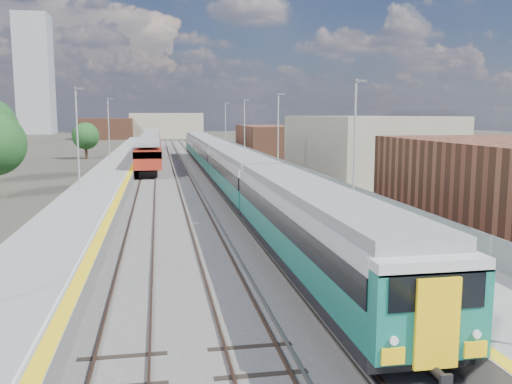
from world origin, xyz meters
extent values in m
plane|color=#47443A|center=(0.00, 50.00, 0.00)|extent=(320.00, 320.00, 0.00)
cube|color=#565451|center=(-2.25, 52.50, 0.03)|extent=(10.50, 155.00, 0.06)
cube|color=#4C3323|center=(0.78, 55.00, 0.11)|extent=(0.07, 160.00, 0.14)
cube|color=#4C3323|center=(2.22, 55.00, 0.11)|extent=(0.07, 160.00, 0.14)
cube|color=#4C3323|center=(-2.72, 55.00, 0.11)|extent=(0.07, 160.00, 0.14)
cube|color=#4C3323|center=(-1.28, 55.00, 0.11)|extent=(0.07, 160.00, 0.14)
cube|color=#4C3323|center=(-6.22, 55.00, 0.11)|extent=(0.07, 160.00, 0.14)
cube|color=#4C3323|center=(-4.78, 55.00, 0.11)|extent=(0.07, 160.00, 0.14)
cube|color=gray|center=(0.45, 55.00, 0.10)|extent=(0.08, 160.00, 0.10)
cube|color=gray|center=(-0.95, 55.00, 0.10)|extent=(0.08, 160.00, 0.10)
cube|color=slate|center=(5.25, 52.50, 0.50)|extent=(4.70, 155.00, 1.00)
cube|color=gray|center=(5.25, 52.50, 1.00)|extent=(4.70, 155.00, 0.03)
cube|color=yellow|center=(3.15, 52.50, 1.02)|extent=(0.40, 155.00, 0.01)
cube|color=gray|center=(7.45, 52.50, 1.60)|extent=(0.06, 155.00, 1.20)
cylinder|color=#9EA0A3|center=(6.60, 22.00, 4.77)|extent=(0.12, 0.12, 7.50)
cube|color=#4C4C4F|center=(6.85, 22.00, 8.42)|extent=(0.70, 0.18, 0.14)
cylinder|color=#9EA0A3|center=(6.60, 42.00, 4.77)|extent=(0.12, 0.12, 7.50)
cube|color=#4C4C4F|center=(6.85, 42.00, 8.42)|extent=(0.70, 0.18, 0.14)
cylinder|color=#9EA0A3|center=(6.60, 62.00, 4.77)|extent=(0.12, 0.12, 7.50)
cube|color=#4C4C4F|center=(6.85, 62.00, 8.42)|extent=(0.70, 0.18, 0.14)
cylinder|color=#9EA0A3|center=(6.60, 82.00, 4.77)|extent=(0.12, 0.12, 7.50)
cube|color=#4C4C4F|center=(6.85, 82.00, 8.42)|extent=(0.70, 0.18, 0.14)
cube|color=slate|center=(-9.05, 52.50, 0.50)|extent=(4.30, 155.00, 1.00)
cube|color=gray|center=(-9.05, 52.50, 1.00)|extent=(4.30, 155.00, 0.03)
cube|color=yellow|center=(-7.15, 52.50, 1.02)|extent=(0.45, 155.00, 0.01)
cube|color=silver|center=(-7.50, 52.50, 1.03)|extent=(0.08, 155.00, 0.01)
cylinder|color=#9EA0A3|center=(-10.20, 34.00, 4.77)|extent=(0.12, 0.12, 7.50)
cube|color=#4C4C4F|center=(-9.95, 34.00, 8.42)|extent=(0.70, 0.18, 0.14)
cylinder|color=#9EA0A3|center=(-10.20, 60.00, 4.77)|extent=(0.12, 0.12, 7.50)
cube|color=#4C4C4F|center=(-9.95, 60.00, 8.42)|extent=(0.70, 0.18, 0.14)
cube|color=gray|center=(16.00, 45.00, 3.20)|extent=(11.00, 22.00, 6.40)
cube|color=brown|center=(13.00, 78.00, 2.40)|extent=(8.00, 18.00, 4.80)
cube|color=gray|center=(-2.00, 150.00, 3.50)|extent=(20.00, 14.00, 7.00)
cube|color=brown|center=(-18.00, 145.00, 2.80)|extent=(14.00, 12.00, 5.60)
cube|color=gray|center=(-45.00, 190.00, 20.00)|extent=(11.00, 11.00, 40.00)
cube|color=black|center=(1.50, 13.24, 0.87)|extent=(2.68, 19.20, 0.45)
cube|color=#136453|center=(1.50, 13.24, 1.65)|extent=(2.78, 19.20, 1.12)
cube|color=black|center=(1.50, 13.24, 2.54)|extent=(2.84, 19.20, 0.77)
cube|color=silver|center=(1.50, 13.24, 3.15)|extent=(2.78, 19.20, 0.47)
cube|color=gray|center=(1.50, 13.24, 3.56)|extent=(2.46, 19.20, 0.39)
cube|color=black|center=(1.50, 32.94, 0.87)|extent=(2.68, 19.20, 0.45)
cube|color=#136453|center=(1.50, 32.94, 1.65)|extent=(2.78, 19.20, 1.12)
cube|color=black|center=(1.50, 32.94, 2.54)|extent=(2.84, 19.20, 0.77)
cube|color=silver|center=(1.50, 32.94, 3.15)|extent=(2.78, 19.20, 0.47)
cube|color=gray|center=(1.50, 32.94, 3.56)|extent=(2.46, 19.20, 0.39)
cube|color=black|center=(1.50, 52.64, 0.87)|extent=(2.68, 19.20, 0.45)
cube|color=#136453|center=(1.50, 52.64, 1.65)|extent=(2.78, 19.20, 1.12)
cube|color=black|center=(1.50, 52.64, 2.54)|extent=(2.84, 19.20, 0.77)
cube|color=silver|center=(1.50, 52.64, 3.15)|extent=(2.78, 19.20, 0.47)
cube|color=gray|center=(1.50, 52.64, 3.56)|extent=(2.46, 19.20, 0.39)
cube|color=black|center=(1.50, 72.33, 0.87)|extent=(2.68, 19.20, 0.45)
cube|color=#136453|center=(1.50, 72.33, 1.65)|extent=(2.78, 19.20, 1.12)
cube|color=black|center=(1.50, 72.33, 2.54)|extent=(2.84, 19.20, 0.77)
cube|color=silver|center=(1.50, 72.33, 3.15)|extent=(2.78, 19.20, 0.47)
cube|color=gray|center=(1.50, 72.33, 3.56)|extent=(2.46, 19.20, 0.39)
cube|color=#136453|center=(1.50, 3.40, 2.12)|extent=(2.76, 0.59, 2.07)
cube|color=black|center=(1.50, 3.09, 2.71)|extent=(2.26, 0.06, 0.79)
cube|color=yellow|center=(1.50, 3.04, 2.02)|extent=(1.03, 0.10, 2.07)
cube|color=black|center=(-5.50, 56.75, 0.47)|extent=(1.90, 16.14, 0.66)
cube|color=maroon|center=(-5.50, 56.75, 2.05)|extent=(2.80, 18.99, 2.00)
cube|color=black|center=(-5.50, 56.75, 2.55)|extent=(2.86, 18.99, 0.70)
cube|color=gray|center=(-5.50, 56.75, 3.55)|extent=(2.50, 18.99, 0.40)
cube|color=black|center=(-5.50, 76.24, 0.47)|extent=(1.90, 16.14, 0.66)
cube|color=maroon|center=(-5.50, 76.24, 2.05)|extent=(2.80, 18.99, 2.00)
cube|color=black|center=(-5.50, 76.24, 2.55)|extent=(2.86, 18.99, 0.70)
cube|color=gray|center=(-5.50, 76.24, 3.55)|extent=(2.50, 18.99, 0.40)
cube|color=black|center=(-5.50, 95.72, 0.47)|extent=(1.90, 16.14, 0.66)
cube|color=maroon|center=(-5.50, 95.72, 2.05)|extent=(2.80, 18.99, 2.00)
cube|color=black|center=(-5.50, 95.72, 2.55)|extent=(2.86, 18.99, 0.70)
cube|color=gray|center=(-5.50, 95.72, 3.55)|extent=(2.50, 18.99, 0.40)
cylinder|color=#382619|center=(-15.01, 76.59, 0.95)|extent=(0.44, 0.44, 1.90)
sphere|color=#183F18|center=(-15.01, 76.59, 3.42)|extent=(4.00, 4.00, 4.00)
cylinder|color=#382619|center=(23.60, 67.95, 1.04)|extent=(0.44, 0.44, 2.07)
sphere|color=#183F18|center=(23.60, 67.95, 3.74)|extent=(4.37, 4.37, 4.37)
camera|label=1|loc=(-4.41, -7.37, 6.54)|focal=38.00mm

